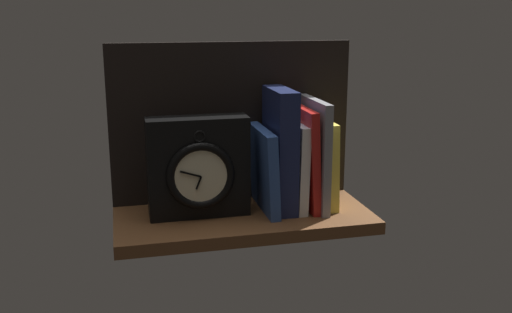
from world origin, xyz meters
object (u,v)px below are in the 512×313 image
book_navy_bierce (280,150)px  framed_clock (198,168)px  book_white_catcher (295,165)px  book_blue_modern (264,170)px  book_yellow_seinlanguage (324,163)px  book_red_requiem (305,158)px  book_gray_chess (314,153)px

book_navy_bierce → framed_clock: 17.14cm
book_navy_bierce → book_white_catcher: bearing=0.0°
book_blue_modern → book_yellow_seinlanguage: (13.00, 0.00, 0.59)cm
book_blue_modern → framed_clock: framed_clock is taller
book_red_requiem → book_blue_modern: bearing=180.0°
book_navy_bierce → framed_clock: size_ratio=1.25×
book_white_catcher → book_gray_chess: size_ratio=0.79×
book_blue_modern → book_red_requiem: size_ratio=0.81×
book_white_catcher → book_gray_chess: bearing=0.0°
book_yellow_seinlanguage → book_navy_bierce: bearing=-180.0°
book_red_requiem → book_gray_chess: book_gray_chess is taller
book_yellow_seinlanguage → book_blue_modern: bearing=-180.0°
book_red_requiem → book_navy_bierce: bearing=180.0°
book_gray_chess → book_yellow_seinlanguage: bearing=0.0°
book_navy_bierce → book_white_catcher: size_ratio=1.39×
book_white_catcher → framed_clock: size_ratio=0.90×
book_red_requiem → framed_clock: bearing=-178.7°
book_gray_chess → book_yellow_seinlanguage: book_gray_chess is taller
book_red_requiem → framed_clock: 22.34cm
framed_clock → book_red_requiem: bearing=1.3°
book_navy_bierce → book_red_requiem: bearing=0.0°
book_white_catcher → book_red_requiem: 2.58cm
book_white_catcher → book_gray_chess: book_gray_chess is taller
framed_clock → book_yellow_seinlanguage: bearing=1.1°
book_blue_modern → book_yellow_seinlanguage: book_yellow_seinlanguage is taller
book_yellow_seinlanguage → framed_clock: framed_clock is taller
book_navy_bierce → book_white_catcher: 4.81cm
book_yellow_seinlanguage → book_red_requiem: bearing=-180.0°
book_gray_chess → book_navy_bierce: bearing=180.0°
book_red_requiem → framed_clock: book_red_requiem is taller
book_blue_modern → book_navy_bierce: book_navy_bierce is taller
framed_clock → book_blue_modern: bearing=2.1°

